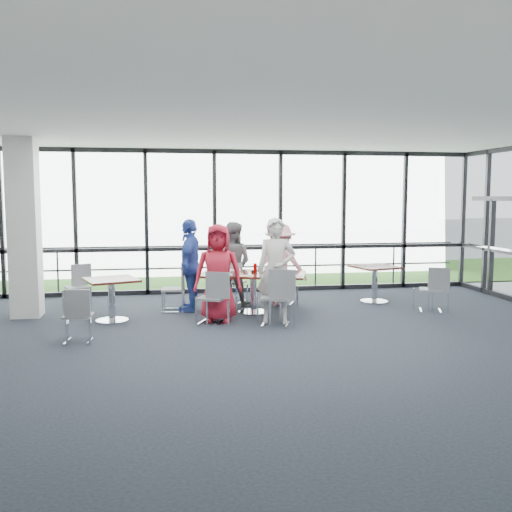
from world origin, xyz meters
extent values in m
cube|color=black|center=(0.00, 0.00, -0.01)|extent=(12.00, 10.00, 0.02)
cube|color=white|center=(0.00, 0.00, 3.20)|extent=(12.00, 10.00, 0.04)
cube|color=silver|center=(0.00, -5.00, 1.60)|extent=(12.00, 0.10, 3.20)
cube|color=white|center=(0.00, 5.00, 1.60)|extent=(12.00, 0.10, 3.20)
cube|color=black|center=(6.00, 3.75, 1.05)|extent=(0.12, 1.60, 2.10)
cube|color=silver|center=(-3.60, 3.00, 1.60)|extent=(0.50, 0.50, 3.20)
cube|color=gray|center=(0.00, 10.00, -0.02)|extent=(80.00, 70.00, 0.02)
cube|color=#29581A|center=(0.00, 8.00, 0.01)|extent=(80.00, 5.00, 0.01)
cube|color=silver|center=(4.00, 32.00, 3.00)|extent=(24.00, 10.00, 6.00)
cylinder|color=#2D2D33|center=(0.00, 5.60, 0.50)|extent=(12.00, 0.06, 0.06)
cube|color=#33190F|center=(0.49, 2.61, 0.73)|extent=(2.13, 1.56, 0.04)
cylinder|color=silver|center=(0.49, 2.61, 0.35)|extent=(0.12, 0.12, 0.71)
cylinder|color=silver|center=(0.49, 2.61, 0.01)|extent=(0.56, 0.56, 0.03)
cube|color=#33190F|center=(-2.05, 2.30, 0.73)|extent=(1.06, 1.06, 0.04)
cylinder|color=silver|center=(-2.05, 2.30, 0.35)|extent=(0.12, 0.12, 0.71)
cube|color=#33190F|center=(3.12, 3.28, 0.73)|extent=(0.99, 0.99, 0.04)
cylinder|color=silver|center=(3.12, 3.28, 0.35)|extent=(0.12, 0.12, 0.71)
imported|color=#AE1A2D|center=(-0.23, 2.00, 0.85)|extent=(0.91, 0.68, 1.70)
imported|color=beige|center=(0.74, 1.71, 0.90)|extent=(0.74, 0.61, 1.81)
imported|color=slate|center=(0.20, 3.50, 0.83)|extent=(0.94, 0.79, 1.66)
imported|color=pink|center=(1.13, 3.23, 0.82)|extent=(1.18, 0.88, 1.63)
imported|color=#2F4AA9|center=(-0.65, 3.01, 0.87)|extent=(0.79, 1.13, 1.75)
cylinder|color=white|center=(-0.05, 2.46, 0.76)|extent=(0.26, 0.26, 0.01)
cylinder|color=white|center=(0.98, 2.17, 0.76)|extent=(0.24, 0.24, 0.01)
cylinder|color=white|center=(0.09, 3.03, 0.76)|extent=(0.26, 0.26, 0.01)
cylinder|color=white|center=(1.03, 2.76, 0.76)|extent=(0.26, 0.26, 0.01)
cylinder|color=white|center=(-0.25, 2.89, 0.76)|extent=(0.24, 0.24, 0.01)
cylinder|color=white|center=(0.20, 2.45, 0.81)|extent=(0.06, 0.06, 0.13)
cylinder|color=white|center=(0.68, 2.36, 0.83)|extent=(0.08, 0.08, 0.15)
cylinder|color=white|center=(0.56, 2.81, 0.82)|extent=(0.07, 0.07, 0.14)
cylinder|color=white|center=(-0.19, 2.73, 0.81)|extent=(0.06, 0.06, 0.13)
cube|color=silver|center=(0.28, 2.28, 0.75)|extent=(0.32, 0.23, 0.00)
cube|color=silver|center=(1.14, 2.08, 0.75)|extent=(0.32, 0.26, 0.00)
cube|color=silver|center=(0.77, 2.92, 0.75)|extent=(0.39, 0.35, 0.00)
cube|color=black|center=(0.52, 2.71, 0.77)|extent=(0.10, 0.07, 0.04)
cylinder|color=#980000|center=(0.52, 2.65, 0.84)|extent=(0.06, 0.06, 0.18)
cylinder|color=#197F1E|center=(0.63, 2.64, 0.85)|extent=(0.05, 0.05, 0.20)
camera|label=1|loc=(-1.19, -7.72, 2.17)|focal=40.00mm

